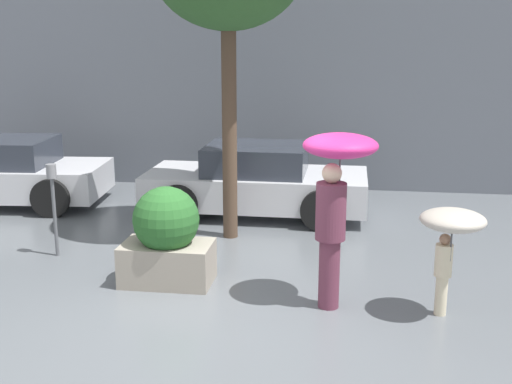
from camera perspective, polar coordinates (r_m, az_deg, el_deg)
ground_plane at (r=7.54m, az=-4.57°, el=-10.57°), size 40.00×40.00×0.00m
building_facade at (r=13.29m, az=1.45°, el=13.30°), size 18.00×0.30×6.00m
planter_box at (r=8.23m, az=-7.95°, el=-4.04°), size 1.15×0.84×1.27m
person_adult at (r=7.30m, az=7.15°, el=0.99°), size 0.85×0.85×2.03m
person_child at (r=7.35m, az=16.95°, el=-3.18°), size 0.72×0.72×1.26m
parked_car_near at (r=11.34m, az=0.02°, el=0.91°), size 3.88×1.94×1.24m
parked_car_far at (r=12.88m, az=-21.07°, el=1.53°), size 3.66×2.18×1.24m
parking_meter at (r=9.50m, az=-17.62°, el=0.09°), size 0.14×0.14×1.35m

